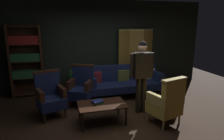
{
  "coord_description": "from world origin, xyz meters",
  "views": [
    {
      "loc": [
        -1.28,
        -3.87,
        2.09
      ],
      "look_at": [
        0.0,
        0.8,
        0.95
      ],
      "focal_mm": 32.12,
      "sensor_mm": 36.0,
      "label": 1
    }
  ],
  "objects": [
    {
      "name": "ground_plane",
      "position": [
        0.0,
        0.0,
        0.0
      ],
      "size": [
        10.0,
        10.0,
        0.0
      ],
      "primitive_type": "plane",
      "color": "black"
    },
    {
      "name": "back_wall",
      "position": [
        0.0,
        2.45,
        1.4
      ],
      "size": [
        7.2,
        0.1,
        2.8
      ],
      "primitive_type": "cube",
      "color": "black",
      "rests_on": "ground_plane"
    },
    {
      "name": "folding_screen",
      "position": [
        1.22,
        2.25,
        0.99
      ],
      "size": [
        1.26,
        0.24,
        1.9
      ],
      "color": "olive",
      "rests_on": "ground_plane"
    },
    {
      "name": "bookshelf",
      "position": [
        -2.15,
        2.19,
        1.08
      ],
      "size": [
        0.9,
        0.32,
        2.05
      ],
      "color": "black",
      "rests_on": "ground_plane"
    },
    {
      "name": "velvet_couch",
      "position": [
        0.55,
        1.45,
        0.45
      ],
      "size": [
        2.12,
        0.78,
        0.88
      ],
      "color": "black",
      "rests_on": "ground_plane"
    },
    {
      "name": "coffee_table",
      "position": [
        -0.44,
        -0.0,
        0.37
      ],
      "size": [
        1.0,
        0.64,
        0.42
      ],
      "color": "black",
      "rests_on": "ground_plane"
    },
    {
      "name": "armchair_gilt_accent",
      "position": [
        0.84,
        -0.43,
        0.49
      ],
      "size": [
        0.72,
        0.72,
        1.04
      ],
      "color": "tan",
      "rests_on": "ground_plane"
    },
    {
      "name": "armchair_wing_left",
      "position": [
        -1.5,
        0.64,
        0.49
      ],
      "size": [
        0.73,
        0.73,
        1.04
      ],
      "color": "black",
      "rests_on": "ground_plane"
    },
    {
      "name": "armchair_wing_right",
      "position": [
        -0.74,
        1.09,
        0.49
      ],
      "size": [
        0.78,
        0.78,
        1.04
      ],
      "color": "black",
      "rests_on": "ground_plane"
    },
    {
      "name": "standing_figure",
      "position": [
        0.56,
        0.26,
        1.03
      ],
      "size": [
        0.59,
        0.24,
        1.7
      ],
      "color": "black",
      "rests_on": "ground_plane"
    },
    {
      "name": "potted_plant",
      "position": [
        -0.78,
        1.86,
        0.49
      ],
      "size": [
        0.55,
        0.55,
        0.84
      ],
      "color": "brown",
      "rests_on": "ground_plane"
    },
    {
      "name": "book_green_cloth",
      "position": [
        -0.52,
        0.07,
        0.43
      ],
      "size": [
        0.22,
        0.21,
        0.03
      ],
      "primitive_type": "cube",
      "rotation": [
        0.0,
        0.0,
        0.13
      ],
      "color": "#1E4C28",
      "rests_on": "coffee_table"
    },
    {
      "name": "book_navy_cloth",
      "position": [
        -0.52,
        0.07,
        0.46
      ],
      "size": [
        0.26,
        0.23,
        0.03
      ],
      "primitive_type": "cube",
      "rotation": [
        0.0,
        0.0,
        0.26
      ],
      "color": "navy",
      "rests_on": "book_green_cloth"
    }
  ]
}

